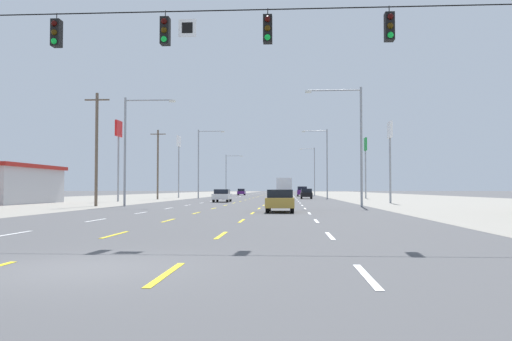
{
  "coord_description": "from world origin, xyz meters",
  "views": [
    {
      "loc": [
        3.88,
        -9.43,
        1.51
      ],
      "look_at": [
        0.03,
        53.75,
        3.79
      ],
      "focal_mm": 35.76,
      "sensor_mm": 36.0,
      "label": 1
    }
  ],
  "objects_px": {
    "sedan_inner_right_nearest": "(280,200)",
    "pole_sign_right_row_2": "(365,153)",
    "streetlight_left_row_0": "(130,142)",
    "streetlight_left_row_2": "(228,172)",
    "hatchback_far_left_farther": "(241,192)",
    "streetlight_left_row_1": "(201,159)",
    "hatchback_far_right_mid": "(306,194)",
    "streetlight_right_row_1": "(325,159)",
    "suv_far_right_far": "(302,191)",
    "pole_sign_left_row_1": "(119,140)",
    "sedan_inner_left_near": "(222,195)",
    "box_truck_inner_right_midfar": "(284,187)",
    "pole_sign_left_row_2": "(179,150)",
    "pole_sign_right_row_1": "(390,142)",
    "streetlight_right_row_2": "(313,168)",
    "streetlight_right_row_0": "(355,137)"
  },
  "relations": [
    {
      "from": "sedan_inner_right_nearest",
      "to": "pole_sign_right_row_2",
      "type": "xyz_separation_m",
      "value": [
        12.82,
        47.82,
        6.37
      ]
    },
    {
      "from": "streetlight_left_row_0",
      "to": "streetlight_left_row_2",
      "type": "distance_m",
      "value": 73.3
    },
    {
      "from": "sedan_inner_right_nearest",
      "to": "hatchback_far_left_farther",
      "type": "xyz_separation_m",
      "value": [
        -10.35,
        87.14,
        0.03
      ]
    },
    {
      "from": "streetlight_left_row_1",
      "to": "hatchback_far_right_mid",
      "type": "bearing_deg",
      "value": -7.38
    },
    {
      "from": "streetlight_right_row_1",
      "to": "suv_far_right_far",
      "type": "bearing_deg",
      "value": 97.33
    },
    {
      "from": "hatchback_far_right_mid",
      "to": "pole_sign_left_row_1",
      "type": "relative_size",
      "value": 0.4
    },
    {
      "from": "sedan_inner_left_near",
      "to": "pole_sign_left_row_1",
      "type": "relative_size",
      "value": 0.46
    },
    {
      "from": "box_truck_inner_right_midfar",
      "to": "streetlight_right_row_1",
      "type": "height_order",
      "value": "streetlight_right_row_1"
    },
    {
      "from": "sedan_inner_right_nearest",
      "to": "pole_sign_left_row_2",
      "type": "relative_size",
      "value": 0.43
    },
    {
      "from": "hatchback_far_left_farther",
      "to": "streetlight_right_row_1",
      "type": "bearing_deg",
      "value": -67.57
    },
    {
      "from": "box_truck_inner_right_midfar",
      "to": "hatchback_far_left_farther",
      "type": "relative_size",
      "value": 1.85
    },
    {
      "from": "box_truck_inner_right_midfar",
      "to": "pole_sign_right_row_1",
      "type": "bearing_deg",
      "value": -67.65
    },
    {
      "from": "pole_sign_left_row_2",
      "to": "pole_sign_right_row_1",
      "type": "relative_size",
      "value": 1.22
    },
    {
      "from": "streetlight_left_row_2",
      "to": "pole_sign_right_row_1",
      "type": "bearing_deg",
      "value": -68.39
    },
    {
      "from": "streetlight_left_row_2",
      "to": "streetlight_right_row_2",
      "type": "distance_m",
      "value": 19.63
    },
    {
      "from": "hatchback_far_left_farther",
      "to": "streetlight_right_row_0",
      "type": "relative_size",
      "value": 0.38
    },
    {
      "from": "streetlight_right_row_1",
      "to": "streetlight_left_row_2",
      "type": "xyz_separation_m",
      "value": [
        -19.53,
        36.65,
        -0.77
      ]
    },
    {
      "from": "streetlight_left_row_0",
      "to": "streetlight_left_row_2",
      "type": "relative_size",
      "value": 1.01
    },
    {
      "from": "pole_sign_left_row_1",
      "to": "streetlight_left_row_2",
      "type": "distance_m",
      "value": 57.18
    },
    {
      "from": "streetlight_left_row_1",
      "to": "streetlight_right_row_2",
      "type": "height_order",
      "value": "streetlight_right_row_2"
    },
    {
      "from": "sedan_inner_right_nearest",
      "to": "streetlight_right_row_1",
      "type": "relative_size",
      "value": 0.41
    },
    {
      "from": "pole_sign_left_row_1",
      "to": "pole_sign_left_row_2",
      "type": "height_order",
      "value": "pole_sign_left_row_2"
    },
    {
      "from": "suv_far_right_far",
      "to": "streetlight_left_row_0",
      "type": "relative_size",
      "value": 0.52
    },
    {
      "from": "hatchback_far_right_mid",
      "to": "streetlight_right_row_1",
      "type": "bearing_deg",
      "value": 35.9
    },
    {
      "from": "pole_sign_left_row_2",
      "to": "streetlight_left_row_0",
      "type": "distance_m",
      "value": 42.65
    },
    {
      "from": "streetlight_right_row_0",
      "to": "streetlight_left_row_2",
      "type": "bearing_deg",
      "value": 104.82
    },
    {
      "from": "sedan_inner_right_nearest",
      "to": "streetlight_left_row_2",
      "type": "height_order",
      "value": "streetlight_left_row_2"
    },
    {
      "from": "streetlight_right_row_0",
      "to": "streetlight_right_row_1",
      "type": "bearing_deg",
      "value": 89.78
    },
    {
      "from": "box_truck_inner_right_midfar",
      "to": "pole_sign_left_row_1",
      "type": "bearing_deg",
      "value": -131.36
    },
    {
      "from": "streetlight_left_row_0",
      "to": "streetlight_left_row_1",
      "type": "height_order",
      "value": "streetlight_left_row_1"
    },
    {
      "from": "sedan_inner_right_nearest",
      "to": "box_truck_inner_right_midfar",
      "type": "bearing_deg",
      "value": 89.99
    },
    {
      "from": "pole_sign_right_row_2",
      "to": "streetlight_right_row_1",
      "type": "height_order",
      "value": "streetlight_right_row_1"
    },
    {
      "from": "pole_sign_left_row_1",
      "to": "streetlight_right_row_2",
      "type": "height_order",
      "value": "streetlight_right_row_2"
    },
    {
      "from": "pole_sign_right_row_2",
      "to": "streetlight_right_row_0",
      "type": "relative_size",
      "value": 0.94
    },
    {
      "from": "hatchback_far_right_mid",
      "to": "streetlight_left_row_0",
      "type": "distance_m",
      "value": 38.53
    },
    {
      "from": "pole_sign_right_row_2",
      "to": "streetlight_right_row_1",
      "type": "relative_size",
      "value": 0.88
    },
    {
      "from": "hatchback_far_left_farther",
      "to": "streetlight_left_row_2",
      "type": "relative_size",
      "value": 0.42
    },
    {
      "from": "box_truck_inner_right_midfar",
      "to": "pole_sign_right_row_2",
      "type": "distance_m",
      "value": 13.92
    },
    {
      "from": "hatchback_far_left_farther",
      "to": "streetlight_left_row_0",
      "type": "relative_size",
      "value": 0.41
    },
    {
      "from": "sedan_inner_left_near",
      "to": "suv_far_right_far",
      "type": "relative_size",
      "value": 0.92
    },
    {
      "from": "streetlight_right_row_0",
      "to": "streetlight_right_row_1",
      "type": "distance_m",
      "value": 36.65
    },
    {
      "from": "suv_far_right_far",
      "to": "streetlight_left_row_0",
      "type": "xyz_separation_m",
      "value": [
        -16.57,
        -59.06,
        4.51
      ]
    },
    {
      "from": "pole_sign_left_row_1",
      "to": "streetlight_right_row_1",
      "type": "relative_size",
      "value": 0.89
    },
    {
      "from": "pole_sign_right_row_2",
      "to": "streetlight_right_row_1",
      "type": "distance_m",
      "value": 6.64
    },
    {
      "from": "pole_sign_right_row_1",
      "to": "hatchback_far_left_farther",
      "type": "bearing_deg",
      "value": 108.27
    },
    {
      "from": "hatchback_far_right_mid",
      "to": "streetlight_left_row_0",
      "type": "height_order",
      "value": "streetlight_left_row_0"
    },
    {
      "from": "pole_sign_left_row_1",
      "to": "sedan_inner_right_nearest",
      "type": "bearing_deg",
      "value": -53.4
    },
    {
      "from": "suv_far_right_far",
      "to": "pole_sign_right_row_2",
      "type": "relative_size",
      "value": 0.51
    },
    {
      "from": "streetlight_left_row_1",
      "to": "sedan_inner_right_nearest",
      "type": "bearing_deg",
      "value": -74.22
    },
    {
      "from": "streetlight_left_row_1",
      "to": "pole_sign_right_row_2",
      "type": "bearing_deg",
      "value": 2.46
    }
  ]
}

